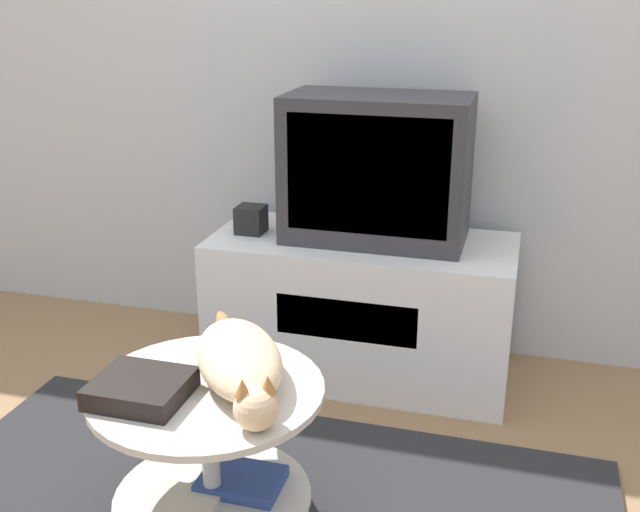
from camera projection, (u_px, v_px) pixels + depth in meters
name	position (u px, v px, depth m)	size (l,w,h in m)	color
wall_back	(363.00, 0.00, 2.65)	(8.00, 0.05, 2.60)	silver
tv_stand	(361.00, 307.00, 2.69)	(1.06, 0.47, 0.51)	white
tv	(377.00, 169.00, 2.54)	(0.62, 0.34, 0.50)	#333338
speaker	(251.00, 219.00, 2.67)	(0.10, 0.10, 0.10)	black
coffee_table	(211.00, 446.00, 1.84)	(0.56, 0.56, 0.43)	#B2B2B7
dvd_box	(141.00, 388.00, 1.72)	(0.21, 0.19, 0.05)	black
cat	(240.00, 362.00, 1.78)	(0.38, 0.55, 0.12)	beige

